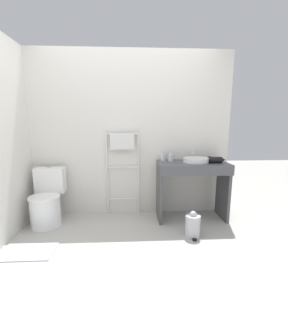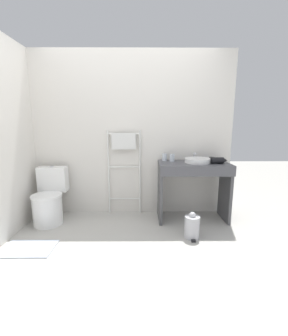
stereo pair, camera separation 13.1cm
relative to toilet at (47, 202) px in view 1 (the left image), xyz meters
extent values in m
plane|color=#B2AFA8|center=(1.10, -0.86, -0.32)|extent=(12.00, 12.00, 0.00)
cube|color=silver|center=(1.10, 0.41, 0.88)|extent=(3.03, 0.12, 2.38)
cube|color=silver|center=(-0.36, -0.26, 0.88)|extent=(0.12, 1.81, 2.38)
cylinder|color=white|center=(0.00, -0.08, -0.12)|extent=(0.39, 0.39, 0.40)
cylinder|color=white|center=(0.00, -0.08, 0.09)|extent=(0.40, 0.40, 0.02)
cube|color=white|center=(0.00, 0.19, 0.26)|extent=(0.40, 0.18, 0.36)
cylinder|color=silver|center=(0.00, 0.19, 0.44)|extent=(0.05, 0.05, 0.01)
cylinder|color=white|center=(0.79, 0.32, 0.32)|extent=(0.02, 0.02, 1.27)
cylinder|color=white|center=(1.26, 0.32, 0.32)|extent=(0.02, 0.02, 1.27)
cylinder|color=white|center=(1.03, 0.32, -0.09)|extent=(0.47, 0.02, 0.02)
cylinder|color=white|center=(1.03, 0.32, 0.41)|extent=(0.47, 0.02, 0.02)
cylinder|color=white|center=(1.03, 0.32, 0.90)|extent=(0.47, 0.02, 0.02)
cube|color=silver|center=(1.03, 0.29, 0.79)|extent=(0.35, 0.04, 0.24)
cube|color=#4C4C51|center=(2.01, 0.07, 0.49)|extent=(0.97, 0.53, 0.03)
cube|color=#4C4C51|center=(2.01, -0.18, 0.43)|extent=(0.97, 0.02, 0.10)
cube|color=#4C4C4F|center=(1.55, 0.07, 0.08)|extent=(0.04, 0.45, 0.79)
cube|color=#4C4C4F|center=(2.47, 0.07, 0.08)|extent=(0.04, 0.45, 0.79)
cylinder|color=white|center=(2.06, 0.08, 0.54)|extent=(0.35, 0.35, 0.06)
cylinder|color=silver|center=(2.06, 0.08, 0.57)|extent=(0.29, 0.29, 0.01)
cylinder|color=silver|center=(2.06, 0.29, 0.57)|extent=(0.02, 0.02, 0.12)
cylinder|color=silver|center=(2.06, 0.24, 0.62)|extent=(0.02, 0.09, 0.02)
cylinder|color=silver|center=(1.62, 0.27, 0.56)|extent=(0.07, 0.07, 0.10)
cylinder|color=silver|center=(1.72, 0.21, 0.56)|extent=(0.07, 0.07, 0.10)
cylinder|color=black|center=(2.31, 0.01, 0.56)|extent=(0.17, 0.09, 0.09)
cone|color=black|center=(2.42, 0.01, 0.56)|extent=(0.06, 0.07, 0.07)
cube|color=black|center=(2.27, 0.10, 0.56)|extent=(0.05, 0.09, 0.06)
cylinder|color=#B7B7BC|center=(1.89, -0.47, -0.18)|extent=(0.18, 0.18, 0.27)
sphere|color=#B7B7BC|center=(1.89, -0.47, -0.03)|extent=(0.08, 0.08, 0.08)
cube|color=black|center=(1.89, -0.58, -0.30)|extent=(0.05, 0.04, 0.02)
cube|color=#B2BCCC|center=(0.03, -0.71, -0.31)|extent=(0.56, 0.36, 0.01)
camera|label=1|loc=(1.16, -2.98, 1.04)|focal=24.00mm
camera|label=2|loc=(1.29, -2.98, 1.04)|focal=24.00mm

